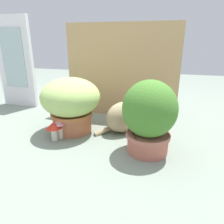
{
  "coord_description": "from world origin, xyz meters",
  "views": [
    {
      "loc": [
        0.5,
        -1.15,
        0.63
      ],
      "look_at": [
        0.16,
        0.08,
        0.18
      ],
      "focal_mm": 33.06,
      "sensor_mm": 36.0,
      "label": 1
    }
  ],
  "objects_px": {
    "cat": "(125,115)",
    "mushroom_ornament_pink": "(60,125)",
    "grass_planter": "(71,102)",
    "leafy_planter": "(149,116)",
    "mushroom_ornament_red": "(54,127)"
  },
  "relations": [
    {
      "from": "leafy_planter",
      "to": "mushroom_ornament_pink",
      "type": "xyz_separation_m",
      "value": [
        -0.58,
        0.02,
        -0.13
      ]
    },
    {
      "from": "grass_planter",
      "to": "leafy_planter",
      "type": "xyz_separation_m",
      "value": [
        0.56,
        -0.15,
        0.01
      ]
    },
    {
      "from": "leafy_planter",
      "to": "mushroom_ornament_pink",
      "type": "bearing_deg",
      "value": 177.71
    },
    {
      "from": "cat",
      "to": "mushroom_ornament_red",
      "type": "relative_size",
      "value": 2.7
    },
    {
      "from": "grass_planter",
      "to": "cat",
      "type": "bearing_deg",
      "value": 15.07
    },
    {
      "from": "mushroom_ornament_pink",
      "to": "mushroom_ornament_red",
      "type": "bearing_deg",
      "value": -121.99
    },
    {
      "from": "mushroom_ornament_red",
      "to": "mushroom_ornament_pink",
      "type": "height_order",
      "value": "mushroom_ornament_pink"
    },
    {
      "from": "leafy_planter",
      "to": "grass_planter",
      "type": "bearing_deg",
      "value": 164.89
    },
    {
      "from": "leafy_planter",
      "to": "mushroom_ornament_red",
      "type": "distance_m",
      "value": 0.62
    },
    {
      "from": "grass_planter",
      "to": "mushroom_ornament_red",
      "type": "xyz_separation_m",
      "value": [
        -0.05,
        -0.16,
        -0.13
      ]
    },
    {
      "from": "mushroom_ornament_red",
      "to": "mushroom_ornament_pink",
      "type": "bearing_deg",
      "value": 58.01
    },
    {
      "from": "grass_planter",
      "to": "cat",
      "type": "relative_size",
      "value": 1.21
    },
    {
      "from": "mushroom_ornament_pink",
      "to": "cat",
      "type": "bearing_deg",
      "value": 29.91
    },
    {
      "from": "cat",
      "to": "mushroom_ornament_pink",
      "type": "xyz_separation_m",
      "value": [
        -0.39,
        -0.23,
        -0.03
      ]
    },
    {
      "from": "grass_planter",
      "to": "leafy_planter",
      "type": "distance_m",
      "value": 0.58
    }
  ]
}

